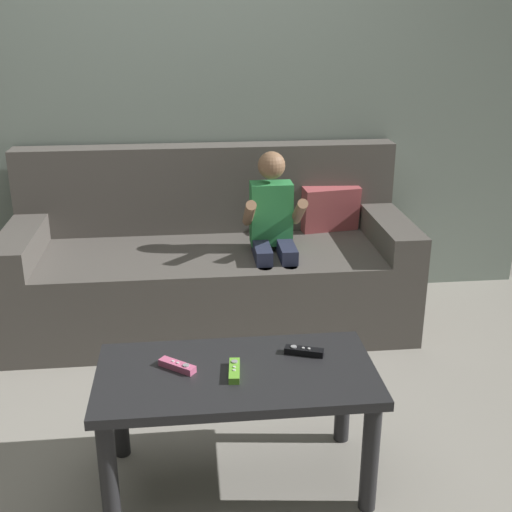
% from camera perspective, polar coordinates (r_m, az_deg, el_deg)
% --- Properties ---
extents(ground_plane, '(8.25, 8.25, 0.00)m').
position_cam_1_polar(ground_plane, '(2.68, -6.00, -16.59)').
color(ground_plane, '#9E998E').
extents(wall_back, '(4.13, 0.05, 2.50)m').
position_cam_1_polar(wall_back, '(3.71, -6.98, 14.83)').
color(wall_back, gray).
rests_on(wall_back, ground).
extents(couch, '(2.09, 0.80, 0.92)m').
position_cam_1_polar(couch, '(3.56, -3.83, -0.89)').
color(couch, '#56514C').
rests_on(couch, ground).
extents(person_seated_on_couch, '(0.30, 0.37, 0.95)m').
position_cam_1_polar(person_seated_on_couch, '(3.33, 1.50, 1.98)').
color(person_seated_on_couch, '#282D47').
rests_on(person_seated_on_couch, ground).
extents(coffee_table, '(0.96, 0.49, 0.45)m').
position_cam_1_polar(coffee_table, '(2.33, -1.68, -11.60)').
color(coffee_table, '#232326').
rests_on(coffee_table, ground).
extents(game_remote_pink_near_edge, '(0.13, 0.11, 0.03)m').
position_cam_1_polar(game_remote_pink_near_edge, '(2.31, -6.85, -9.45)').
color(game_remote_pink_near_edge, pink).
rests_on(game_remote_pink_near_edge, coffee_table).
extents(game_remote_black_center, '(0.14, 0.08, 0.03)m').
position_cam_1_polar(game_remote_black_center, '(2.39, 4.19, -8.25)').
color(game_remote_black_center, black).
rests_on(game_remote_black_center, coffee_table).
extents(game_remote_lime_far_corner, '(0.05, 0.14, 0.03)m').
position_cam_1_polar(game_remote_lime_far_corner, '(2.27, -1.89, -9.93)').
color(game_remote_lime_far_corner, '#72C638').
rests_on(game_remote_lime_far_corner, coffee_table).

